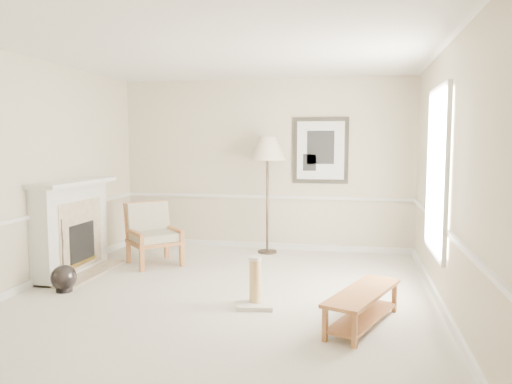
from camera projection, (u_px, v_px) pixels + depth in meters
ground at (224, 295)px, 5.99m from camera, size 5.50×5.50×0.00m
room at (236, 140)px, 5.85m from camera, size 5.04×5.54×2.92m
fireplace at (73, 228)px, 6.97m from camera, size 0.64×1.64×1.31m
floor_vase at (64, 278)px, 6.13m from camera, size 0.31×0.31×0.91m
armchair at (152, 231)px, 7.55m from camera, size 1.02×1.02×0.93m
floor_lamp at (267, 152)px, 8.15m from camera, size 0.75×0.75×1.92m
bench at (363, 302)px, 4.98m from camera, size 0.81×1.31×0.36m
scratching_post at (255, 291)px, 5.58m from camera, size 0.46×0.46×0.57m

